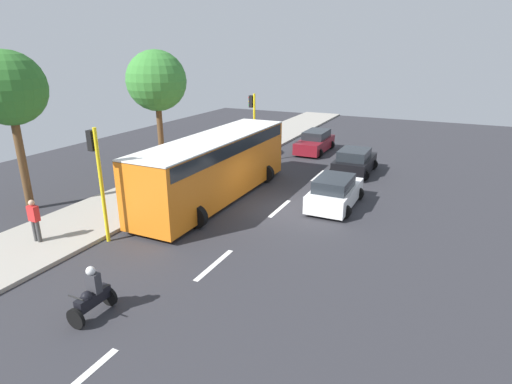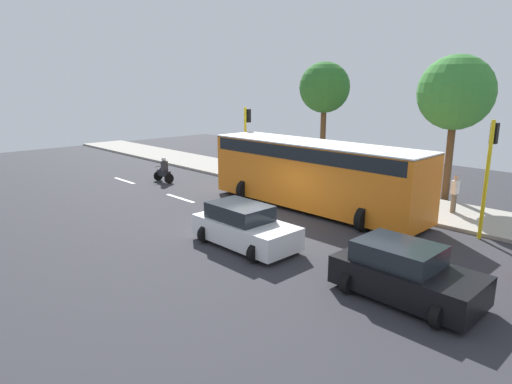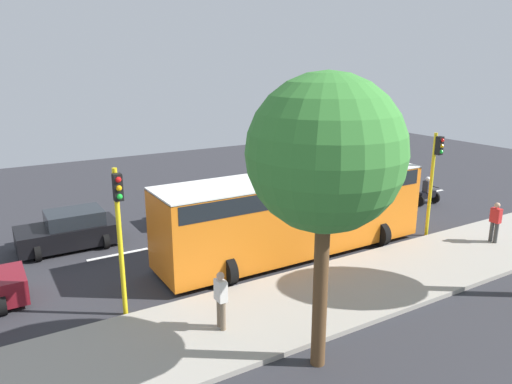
{
  "view_description": "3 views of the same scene",
  "coord_description": "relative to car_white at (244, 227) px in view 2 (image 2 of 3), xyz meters",
  "views": [
    {
      "loc": [
        -6.88,
        16.99,
        7.16
      ],
      "look_at": [
        0.92,
        0.69,
        0.91
      ],
      "focal_mm": 29.07,
      "sensor_mm": 36.0,
      "label": 1
    },
    {
      "loc": [
        -12.43,
        -12.65,
        5.7
      ],
      "look_at": [
        -0.29,
        0.01,
        1.44
      ],
      "focal_mm": 30.88,
      "sensor_mm": 36.0,
      "label": 2
    },
    {
      "loc": [
        17.82,
        -10.32,
        7.32
      ],
      "look_at": [
        -0.66,
        0.72,
        1.46
      ],
      "focal_mm": 33.57,
      "sensor_mm": 36.0,
      "label": 3
    }
  ],
  "objects": [
    {
      "name": "ground_plane",
      "position": [
        2.23,
        1.4,
        -0.76
      ],
      "size": [
        40.0,
        60.0,
        0.1
      ],
      "primitive_type": "cube",
      "color": "#2D2D33"
    },
    {
      "name": "sidewalk",
      "position": [
        9.23,
        1.4,
        -0.64
      ],
      "size": [
        4.0,
        60.0,
        0.15
      ],
      "primitive_type": "cube",
      "color": "#9E998E",
      "rests_on": "ground"
    },
    {
      "name": "lane_stripe_north",
      "position": [
        2.23,
        -4.6,
        -0.7
      ],
      "size": [
        0.2,
        2.4,
        0.01
      ],
      "primitive_type": "cube",
      "color": "white",
      "rests_on": "ground"
    },
    {
      "name": "lane_stripe_mid",
      "position": [
        2.23,
        1.4,
        -0.7
      ],
      "size": [
        0.2,
        2.4,
        0.01
      ],
      "primitive_type": "cube",
      "color": "white",
      "rests_on": "ground"
    },
    {
      "name": "lane_stripe_south",
      "position": [
        2.23,
        7.4,
        -0.7
      ],
      "size": [
        0.2,
        2.4,
        0.01
      ],
      "primitive_type": "cube",
      "color": "white",
      "rests_on": "ground"
    },
    {
      "name": "lane_stripe_far_south",
      "position": [
        2.23,
        13.4,
        -0.7
      ],
      "size": [
        0.2,
        2.4,
        0.01
      ],
      "primitive_type": "cube",
      "color": "white",
      "rests_on": "ground"
    },
    {
      "name": "car_white",
      "position": [
        0.0,
        0.0,
        0.0
      ],
      "size": [
        2.23,
        4.05,
        1.52
      ],
      "color": "white",
      "rests_on": "ground"
    },
    {
      "name": "car_black",
      "position": [
        0.44,
        -6.03,
        0.0
      ],
      "size": [
        2.36,
        3.87,
        1.52
      ],
      "color": "black",
      "rests_on": "ground"
    },
    {
      "name": "city_bus",
      "position": [
        5.67,
        1.44,
        1.14
      ],
      "size": [
        3.2,
        11.0,
        3.16
      ],
      "color": "orange",
      "rests_on": "ground"
    },
    {
      "name": "motorcycle",
      "position": [
        3.78,
        11.37,
        -0.07
      ],
      "size": [
        0.6,
        1.3,
        1.53
      ],
      "color": "black",
      "rests_on": "ground"
    },
    {
      "name": "pedestrian_near_signal",
      "position": [
        9.36,
        -3.65,
        0.35
      ],
      "size": [
        0.4,
        0.24,
        1.69
      ],
      "color": "#72604C",
      "rests_on": "sidewalk"
    },
    {
      "name": "pedestrian_by_tree",
      "position": [
        9.18,
        8.95,
        0.35
      ],
      "size": [
        0.4,
        0.24,
        1.69
      ],
      "color": "#3F3F3F",
      "rests_on": "sidewalk"
    },
    {
      "name": "traffic_light_corner",
      "position": [
        7.08,
        7.56,
        2.22
      ],
      "size": [
        0.49,
        0.24,
        4.5
      ],
      "color": "yellow",
      "rests_on": "ground"
    },
    {
      "name": "traffic_light_midblock",
      "position": [
        7.08,
        -5.67,
        2.22
      ],
      "size": [
        0.49,
        0.24,
        4.5
      ],
      "color": "yellow",
      "rests_on": "ground"
    },
    {
      "name": "street_tree_north",
      "position": [
        11.86,
        -2.22,
        4.62
      ],
      "size": [
        3.61,
        3.61,
        7.17
      ],
      "color": "brown",
      "rests_on": "ground"
    },
    {
      "name": "street_tree_center",
      "position": [
        12.87,
        6.5,
        4.81
      ],
      "size": [
        3.21,
        3.21,
        7.18
      ],
      "color": "brown",
      "rests_on": "ground"
    }
  ]
}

